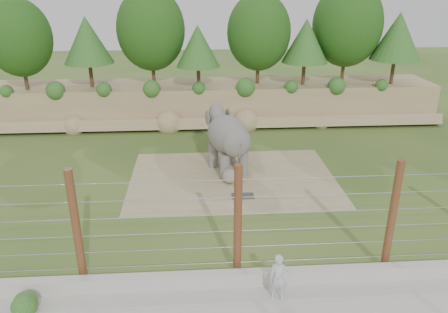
{
  "coord_description": "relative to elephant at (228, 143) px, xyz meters",
  "views": [
    {
      "loc": [
        -1.23,
        -16.37,
        9.15
      ],
      "look_at": [
        0.0,
        2.0,
        1.6
      ],
      "focal_mm": 35.0,
      "sensor_mm": 36.0,
      "label": 1
    }
  ],
  "objects": [
    {
      "name": "stone_ball",
      "position": [
        -0.02,
        -1.47,
        -1.13
      ],
      "size": [
        0.72,
        0.72,
        0.72
      ],
      "primitive_type": "sphere",
      "color": "gray",
      "rests_on": "dirt_patch"
    },
    {
      "name": "retaining_wall",
      "position": [
        -0.33,
        -8.95,
        -1.26
      ],
      "size": [
        26.0,
        0.35,
        0.5
      ],
      "primitive_type": "cube",
      "color": "#BBB6AD",
      "rests_on": "ground"
    },
    {
      "name": "walkway_shrub",
      "position": [
        -6.54,
        -9.75,
        -1.15
      ],
      "size": [
        0.7,
        0.7,
        0.7
      ],
      "primitive_type": "sphere",
      "color": "#2B591F",
      "rests_on": "walkway"
    },
    {
      "name": "elephant",
      "position": [
        0.0,
        0.0,
        0.0
      ],
      "size": [
        2.66,
        4.05,
        3.02
      ],
      "primitive_type": null,
      "rotation": [
        0.0,
        0.0,
        0.31
      ],
      "color": "#67635D",
      "rests_on": "ground"
    },
    {
      "name": "barrier_fence",
      "position": [
        -0.33,
        -8.45,
        0.49
      ],
      "size": [
        20.26,
        0.26,
        4.0
      ],
      "color": "#5F2D1A",
      "rests_on": "ground"
    },
    {
      "name": "back_embankment",
      "position": [
        0.26,
        8.72,
        2.45
      ],
      "size": [
        30.0,
        5.52,
        8.77
      ],
      "color": "#9D7F5F",
      "rests_on": "ground"
    },
    {
      "name": "dirt_patch",
      "position": [
        0.17,
        -0.95,
        -1.5
      ],
      "size": [
        10.0,
        7.0,
        0.02
      ],
      "primitive_type": "cube",
      "color": "#97885D",
      "rests_on": "ground"
    },
    {
      "name": "drain_grate",
      "position": [
        0.45,
        -2.89,
        -1.48
      ],
      "size": [
        1.0,
        0.6,
        0.03
      ],
      "primitive_type": "cube",
      "color": "#262628",
      "rests_on": "dirt_patch"
    },
    {
      "name": "zookeeper",
      "position": [
        0.79,
        -9.72,
        -0.73
      ],
      "size": [
        0.61,
        0.44,
        1.55
      ],
      "primitive_type": "imported",
      "rotation": [
        0.0,
        0.0,
        -0.13
      ],
      "color": "#ACB2B6",
      "rests_on": "walkway"
    },
    {
      "name": "ground",
      "position": [
        -0.33,
        -3.95,
        -1.51
      ],
      "size": [
        90.0,
        90.0,
        0.0
      ],
      "primitive_type": "plane",
      "color": "#3B5B22",
      "rests_on": "ground"
    }
  ]
}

